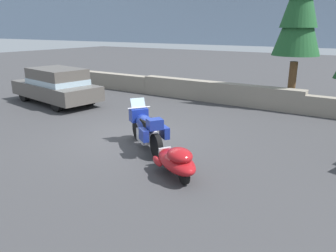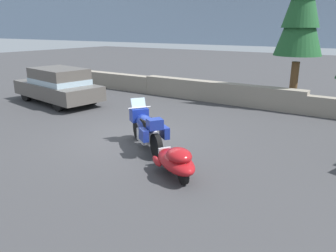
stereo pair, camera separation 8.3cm
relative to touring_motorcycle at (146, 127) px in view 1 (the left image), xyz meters
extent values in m
plane|color=#38383A|center=(-0.94, 0.45, -0.62)|extent=(80.00, 80.00, 0.00)
cube|color=gray|center=(-8.94, 6.74, -0.18)|extent=(8.00, 0.56, 0.88)
cube|color=gray|center=(-0.94, 6.75, -0.15)|extent=(8.00, 0.57, 0.94)
cylinder|color=black|center=(-0.68, 0.46, -0.29)|extent=(0.63, 0.48, 0.66)
cylinder|color=black|center=(0.69, -0.46, -0.29)|extent=(0.63, 0.48, 0.66)
cube|color=silver|center=(0.05, -0.03, -0.24)|extent=(0.74, 0.70, 0.36)
ellipsoid|color=navy|center=(-0.04, 0.02, 0.09)|extent=(1.24, 1.03, 0.48)
cube|color=navy|center=(-0.56, 0.37, 0.21)|extent=(0.59, 0.63, 0.40)
cube|color=#9EB7C6|center=(-0.60, 0.40, 0.54)|extent=(0.40, 0.47, 0.34)
cube|color=black|center=(0.21, -0.14, 0.19)|extent=(0.67, 0.61, 0.16)
cube|color=navy|center=(0.61, -0.41, 0.29)|extent=(0.49, 0.51, 0.28)
cube|color=navy|center=(0.40, -0.63, 0.01)|extent=(0.42, 0.36, 0.32)
cube|color=navy|center=(0.73, -0.13, 0.01)|extent=(0.42, 0.36, 0.32)
cylinder|color=silver|center=(-0.51, 0.34, 0.44)|extent=(0.42, 0.60, 0.04)
cylinder|color=silver|center=(-0.64, 0.43, -0.04)|extent=(0.25, 0.20, 0.54)
cylinder|color=black|center=(1.43, -0.96, -0.40)|extent=(0.42, 0.33, 0.44)
cylinder|color=black|center=(2.12, -1.42, -0.40)|extent=(0.42, 0.33, 0.44)
ellipsoid|color=maroon|center=(1.77, -1.19, -0.24)|extent=(1.62, 1.40, 0.40)
ellipsoid|color=maroon|center=(1.92, -1.29, -0.02)|extent=(0.91, 0.87, 0.32)
cube|color=silver|center=(1.18, -0.79, -0.26)|extent=(0.23, 0.30, 0.24)
ellipsoid|color=maroon|center=(1.25, -1.22, -0.34)|extent=(0.51, 0.41, 0.20)
ellipsoid|color=maroon|center=(1.61, -0.69, -0.34)|extent=(0.51, 0.41, 0.20)
cylinder|color=silver|center=(0.86, -0.58, -0.35)|extent=(0.61, 0.43, 0.05)
cylinder|color=black|center=(-8.67, 1.84, -0.28)|extent=(0.71, 0.32, 0.68)
cylinder|color=black|center=(-8.42, 3.48, -0.28)|extent=(0.71, 0.32, 0.68)
cylinder|color=black|center=(-5.72, 1.40, -0.28)|extent=(0.71, 0.32, 0.68)
cylinder|color=black|center=(-5.48, 3.04, -0.28)|extent=(0.71, 0.32, 0.68)
cube|color=#514C47|center=(-7.07, 2.44, -0.01)|extent=(5.04, 2.64, 0.64)
cube|color=#514C47|center=(-6.84, 2.40, 0.66)|extent=(2.86, 2.09, 0.70)
cube|color=#9EB7C6|center=(-6.84, 2.40, 0.43)|extent=(2.92, 2.13, 0.24)
cylinder|color=brown|center=(2.22, 7.73, 0.37)|extent=(0.33, 0.33, 1.98)
cone|color=#1E5128|center=(2.22, 7.73, 3.19)|extent=(1.98, 1.98, 3.13)
camera|label=1|loc=(5.46, -7.17, 2.74)|focal=34.78mm
camera|label=2|loc=(5.53, -7.12, 2.74)|focal=34.78mm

